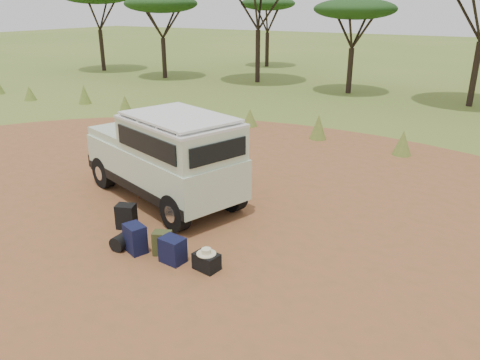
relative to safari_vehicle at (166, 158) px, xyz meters
The scene contains 12 objects.
ground 2.36m from the safari_vehicle, 57.75° to the right, with size 140.00×140.00×0.00m, color #547529.
dirt_clearing 2.36m from the safari_vehicle, 57.75° to the right, with size 23.00×23.00×0.01m, color brown.
grass_fringe 7.03m from the safari_vehicle, 79.82° to the left, with size 36.60×1.60×0.90m.
safari_vehicle is the anchor object (origin of this frame).
walking_staff 0.83m from the safari_vehicle, 141.51° to the right, with size 0.04×0.04×1.46m, color brown.
backpack_black 1.87m from the safari_vehicle, 82.66° to the right, with size 0.40×0.29×0.54m, color black.
backpack_navy 2.71m from the safari_vehicle, 65.12° to the right, with size 0.44×0.31×0.57m, color #111336.
backpack_olive 2.82m from the safari_vehicle, 53.48° to the right, with size 0.34×0.25×0.48m, color #3D441F.
duffel_navy 3.12m from the safari_vehicle, 49.58° to the right, with size 0.44×0.33×0.50m, color #111336.
hard_case 3.55m from the safari_vehicle, 39.66° to the right, with size 0.45×0.32×0.32m, color black.
stuff_sack 2.72m from the safari_vehicle, 72.50° to the right, with size 0.31×0.31×0.31m, color black.
safari_hat 3.51m from the safari_vehicle, 39.66° to the right, with size 0.35×0.35×0.10m.
Camera 1 is at (5.80, -6.46, 4.55)m, focal length 35.00 mm.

